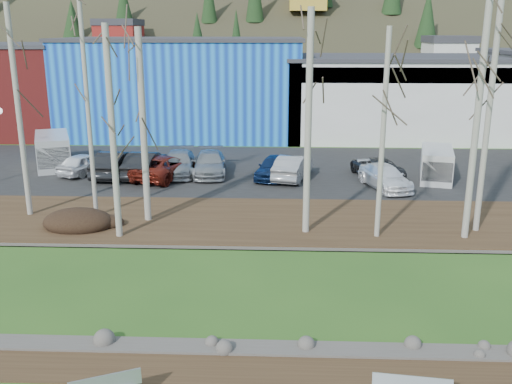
{
  "coord_description": "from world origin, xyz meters",
  "views": [
    {
      "loc": [
        2.35,
        -11.57,
        8.97
      ],
      "look_at": [
        1.39,
        11.06,
        2.5
      ],
      "focal_mm": 40.0,
      "sensor_mm": 36.0,
      "label": 1
    }
  ],
  "objects_px": {
    "car_1": "(115,164)",
    "car_3": "(179,163)",
    "car_0": "(84,163)",
    "car_8": "(210,163)",
    "van_grey": "(53,151)",
    "car_6": "(376,167)",
    "car_2": "(164,167)",
    "car_5": "(293,167)",
    "car_4": "(274,167)",
    "car_9": "(145,164)",
    "car_7": "(385,177)",
    "van_white": "(436,165)",
    "seagull": "(114,380)"
  },
  "relations": [
    {
      "from": "car_1",
      "to": "car_3",
      "type": "xyz_separation_m",
      "value": [
        3.88,
        0.67,
        -0.08
      ]
    },
    {
      "from": "car_0",
      "to": "car_1",
      "type": "bearing_deg",
      "value": -172.79
    },
    {
      "from": "car_8",
      "to": "van_grey",
      "type": "relative_size",
      "value": 0.92
    },
    {
      "from": "car_1",
      "to": "van_grey",
      "type": "bearing_deg",
      "value": -21.35
    },
    {
      "from": "car_6",
      "to": "van_grey",
      "type": "xyz_separation_m",
      "value": [
        -20.97,
        1.85,
        0.42
      ]
    },
    {
      "from": "car_0",
      "to": "van_grey",
      "type": "relative_size",
      "value": 0.74
    },
    {
      "from": "car_2",
      "to": "car_3",
      "type": "height_order",
      "value": "car_2"
    },
    {
      "from": "car_5",
      "to": "car_3",
      "type": "bearing_deg",
      "value": 7.97
    },
    {
      "from": "car_4",
      "to": "car_9",
      "type": "bearing_deg",
      "value": -165.86
    },
    {
      "from": "car_3",
      "to": "car_7",
      "type": "xyz_separation_m",
      "value": [
        12.44,
        -2.75,
        -0.06
      ]
    },
    {
      "from": "car_5",
      "to": "car_2",
      "type": "bearing_deg",
      "value": 16.27
    },
    {
      "from": "car_9",
      "to": "car_4",
      "type": "bearing_deg",
      "value": -177.2
    },
    {
      "from": "car_1",
      "to": "car_3",
      "type": "relative_size",
      "value": 0.99
    },
    {
      "from": "car_3",
      "to": "car_6",
      "type": "xyz_separation_m",
      "value": [
        12.33,
        -0.31,
        -0.06
      ]
    },
    {
      "from": "van_white",
      "to": "seagull",
      "type": "bearing_deg",
      "value": -109.76
    },
    {
      "from": "seagull",
      "to": "car_7",
      "type": "xyz_separation_m",
      "value": [
        10.35,
        19.26,
        0.64
      ]
    },
    {
      "from": "seagull",
      "to": "car_3",
      "type": "height_order",
      "value": "car_3"
    },
    {
      "from": "car_5",
      "to": "car_9",
      "type": "height_order",
      "value": "car_9"
    },
    {
      "from": "car_2",
      "to": "van_grey",
      "type": "xyz_separation_m",
      "value": [
        -7.93,
        2.6,
        0.35
      ]
    },
    {
      "from": "car_9",
      "to": "van_grey",
      "type": "height_order",
      "value": "van_grey"
    },
    {
      "from": "car_5",
      "to": "van_white",
      "type": "xyz_separation_m",
      "value": [
        8.7,
        0.18,
        0.19
      ]
    },
    {
      "from": "seagull",
      "to": "car_2",
      "type": "xyz_separation_m",
      "value": [
        -2.79,
        20.96,
        0.71
      ]
    },
    {
      "from": "car_8",
      "to": "van_white",
      "type": "height_order",
      "value": "van_white"
    },
    {
      "from": "car_3",
      "to": "seagull",
      "type": "bearing_deg",
      "value": -89.71
    },
    {
      "from": "seagull",
      "to": "van_grey",
      "type": "distance_m",
      "value": 25.9
    },
    {
      "from": "car_5",
      "to": "van_grey",
      "type": "relative_size",
      "value": 0.85
    },
    {
      "from": "car_8",
      "to": "car_7",
      "type": "bearing_deg",
      "value": -19.84
    },
    {
      "from": "car_7",
      "to": "van_white",
      "type": "distance_m",
      "value": 4.01
    },
    {
      "from": "car_0",
      "to": "car_2",
      "type": "height_order",
      "value": "car_2"
    },
    {
      "from": "car_2",
      "to": "car_7",
      "type": "xyz_separation_m",
      "value": [
        13.14,
        -1.7,
        -0.07
      ]
    },
    {
      "from": "car_2",
      "to": "car_7",
      "type": "distance_m",
      "value": 13.25
    },
    {
      "from": "car_0",
      "to": "car_3",
      "type": "xyz_separation_m",
      "value": [
        6.03,
        0.17,
        0.04
      ]
    },
    {
      "from": "van_white",
      "to": "van_grey",
      "type": "height_order",
      "value": "van_grey"
    },
    {
      "from": "car_3",
      "to": "car_0",
      "type": "bearing_deg",
      "value": 176.51
    },
    {
      "from": "car_5",
      "to": "car_6",
      "type": "relative_size",
      "value": 0.97
    },
    {
      "from": "car_1",
      "to": "van_white",
      "type": "bearing_deg",
      "value": -176.51
    },
    {
      "from": "car_5",
      "to": "car_9",
      "type": "bearing_deg",
      "value": 13.7
    },
    {
      "from": "car_1",
      "to": "car_9",
      "type": "relative_size",
      "value": 1.0
    },
    {
      "from": "car_2",
      "to": "seagull",
      "type": "bearing_deg",
      "value": 115.34
    },
    {
      "from": "seagull",
      "to": "car_6",
      "type": "xyz_separation_m",
      "value": [
        10.25,
        21.7,
        0.64
      ]
    },
    {
      "from": "car_1",
      "to": "car_4",
      "type": "height_order",
      "value": "car_1"
    },
    {
      "from": "car_3",
      "to": "van_white",
      "type": "xyz_separation_m",
      "value": [
        15.87,
        -0.71,
        0.23
      ]
    },
    {
      "from": "van_white",
      "to": "car_9",
      "type": "bearing_deg",
      "value": -166.97
    },
    {
      "from": "seagull",
      "to": "car_4",
      "type": "height_order",
      "value": "car_4"
    },
    {
      "from": "car_8",
      "to": "van_white",
      "type": "relative_size",
      "value": 1.07
    },
    {
      "from": "car_7",
      "to": "van_grey",
      "type": "relative_size",
      "value": 0.85
    },
    {
      "from": "car_9",
      "to": "van_grey",
      "type": "distance_m",
      "value": 7.02
    },
    {
      "from": "van_grey",
      "to": "van_white",
      "type": "bearing_deg",
      "value": -27.62
    },
    {
      "from": "car_3",
      "to": "car_2",
      "type": "bearing_deg",
      "value": -128.95
    },
    {
      "from": "seagull",
      "to": "car_1",
      "type": "relative_size",
      "value": 0.08
    }
  ]
}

